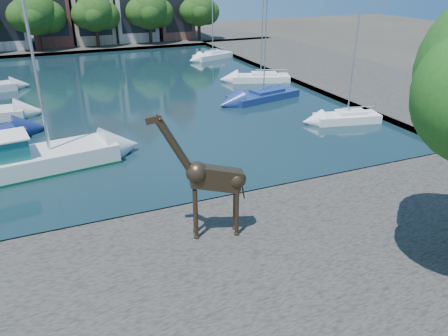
% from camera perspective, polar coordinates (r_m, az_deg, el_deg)
% --- Properties ---
extents(ground, '(160.00, 160.00, 0.00)m').
position_cam_1_polar(ground, '(22.44, -2.30, -5.21)').
color(ground, '#38332B').
rests_on(ground, ground).
extents(water_basin, '(38.00, 50.00, 0.08)m').
position_cam_1_polar(water_basin, '(44.21, -13.60, 9.40)').
color(water_basin, black).
rests_on(water_basin, ground).
extents(near_quay, '(50.00, 14.00, 0.50)m').
position_cam_1_polar(near_quay, '(17.07, 6.38, -15.28)').
color(near_quay, '#49453F').
rests_on(near_quay, ground).
extents(far_quay, '(60.00, 16.00, 0.50)m').
position_cam_1_polar(far_quay, '(75.35, -18.21, 15.16)').
color(far_quay, '#49453F').
rests_on(far_quay, ground).
extents(right_quay, '(14.00, 52.00, 0.50)m').
position_cam_1_polar(right_quay, '(53.97, 14.01, 12.28)').
color(right_quay, '#49453F').
rests_on(right_quay, ground).
extents(far_tree_mid_west, '(7.80, 6.00, 8.00)m').
position_cam_1_polar(far_tree_mid_west, '(69.00, -23.33, 17.91)').
color(far_tree_mid_west, '#332114').
rests_on(far_tree_mid_west, far_quay).
extents(far_tree_mid_east, '(7.02, 5.40, 7.52)m').
position_cam_1_polar(far_tree_mid_east, '(69.58, -16.44, 18.75)').
color(far_tree_mid_east, '#332114').
rests_on(far_tree_mid_east, far_quay).
extents(far_tree_east, '(7.54, 5.80, 7.84)m').
position_cam_1_polar(far_tree_east, '(71.03, -9.70, 19.55)').
color(far_tree_east, '#332114').
rests_on(far_tree_east, far_quay).
extents(far_tree_far_east, '(6.76, 5.20, 7.36)m').
position_cam_1_polar(far_tree_far_east, '(73.35, -3.25, 19.86)').
color(far_tree_far_east, '#332114').
rests_on(far_tree_far_east, far_quay).
extents(giraffe_statue, '(3.86, 1.35, 5.56)m').
position_cam_1_polar(giraffe_statue, '(18.12, -1.91, -1.32)').
color(giraffe_statue, '#35281A').
rests_on(giraffe_statue, near_quay).
extents(motorsailer, '(10.35, 4.32, 12.42)m').
position_cam_1_polar(motorsailer, '(28.15, -24.75, 1.21)').
color(motorsailer, silver).
rests_on(motorsailer, water_basin).
extents(sailboat_right_a, '(5.35, 2.82, 8.32)m').
position_cam_1_polar(sailboat_right_a, '(35.89, 15.78, 6.56)').
color(sailboat_right_a, white).
rests_on(sailboat_right_a, water_basin).
extents(sailboat_right_b, '(7.26, 3.89, 9.20)m').
position_cam_1_polar(sailboat_right_b, '(41.04, 5.18, 9.57)').
color(sailboat_right_b, navy).
rests_on(sailboat_right_b, water_basin).
extents(sailboat_right_c, '(6.46, 4.11, 8.36)m').
position_cam_1_polar(sailboat_right_c, '(47.88, 4.80, 11.81)').
color(sailboat_right_c, white).
rests_on(sailboat_right_c, water_basin).
extents(sailboat_right_d, '(5.91, 3.75, 8.58)m').
position_cam_1_polar(sailboat_right_d, '(60.27, -1.46, 14.57)').
color(sailboat_right_d, white).
rests_on(sailboat_right_d, water_basin).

